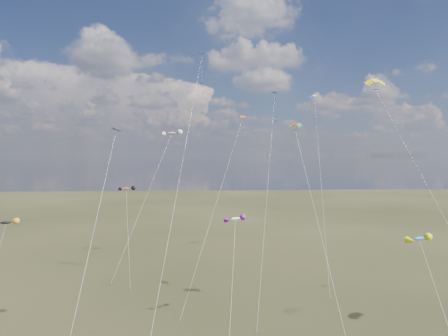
{
  "coord_description": "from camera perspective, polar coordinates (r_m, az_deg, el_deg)",
  "views": [
    {
      "loc": [
        -3.88,
        -36.99,
        20.7
      ],
      "look_at": [
        0.0,
        18.0,
        19.0
      ],
      "focal_mm": 32.0,
      "sensor_mm": 36.0,
      "label": 1
    }
  ],
  "objects": [
    {
      "name": "novelty_black_orange",
      "position": [
        71.58,
        -28.71,
        -6.85
      ],
      "size": [
        3.33,
        8.68,
        10.82
      ],
      "color": "black",
      "rests_on": "ground"
    },
    {
      "name": "parafoil_yellow",
      "position": [
        51.35,
        20.91,
        11.42
      ],
      "size": [
        8.23,
        17.42,
        30.21
      ],
      "color": "yellow",
      "rests_on": "ground"
    },
    {
      "name": "novelty_orange_black",
      "position": [
        71.04,
        -13.82,
        -2.95
      ],
      "size": [
        3.57,
        9.01,
        15.43
      ],
      "color": "orange",
      "rests_on": "ground"
    },
    {
      "name": "diamond_navy_tall",
      "position": [
        58.65,
        -3.59,
        11.77
      ],
      "size": [
        6.36,
        28.93,
        36.17
      ],
      "color": "#0A1055",
      "rests_on": "ground"
    },
    {
      "name": "diamond_orange_center",
      "position": [
        59.47,
        0.28,
        -0.51
      ],
      "size": [
        10.15,
        15.21,
        27.14
      ],
      "color": "#DF5704",
      "rests_on": "ground"
    },
    {
      "name": "novelty_white_purple",
      "position": [
        48.47,
        1.65,
        -7.31
      ],
      "size": [
        2.95,
        9.79,
        13.51
      ],
      "color": "white",
      "rests_on": "ground"
    },
    {
      "name": "diamond_black_mid",
      "position": [
        40.47,
        -16.93,
        -2.95
      ],
      "size": [
        3.17,
        13.46,
        23.64
      ],
      "color": "black",
      "rests_on": "ground"
    },
    {
      "name": "novelty_redwhite_stripe",
      "position": [
        78.13,
        -7.55,
        4.91
      ],
      "size": [
        10.93,
        14.79,
        25.73
      ],
      "color": "red",
      "rests_on": "ground"
    },
    {
      "name": "diamond_black_high",
      "position": [
        69.13,
        7.13,
        7.18
      ],
      "size": [
        7.44,
        24.51,
        31.94
      ],
      "color": "black",
      "rests_on": "ground"
    },
    {
      "name": "parafoil_tricolor",
      "position": [
        54.04,
        10.2,
        5.93
      ],
      "size": [
        2.03,
        20.21,
        25.4
      ],
      "color": "#FFB507",
      "rests_on": "ground"
    },
    {
      "name": "parafoil_blue_white",
      "position": [
        82.55,
        12.86,
        9.9
      ],
      "size": [
        5.88,
        23.89,
        33.25
      ],
      "color": "blue",
      "rests_on": "ground"
    },
    {
      "name": "novelty_blue_yellow",
      "position": [
        38.04,
        26.2,
        -9.16
      ],
      "size": [
        2.37,
        8.74,
        14.07
      ],
      "color": "blue",
      "rests_on": "ground"
    }
  ]
}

